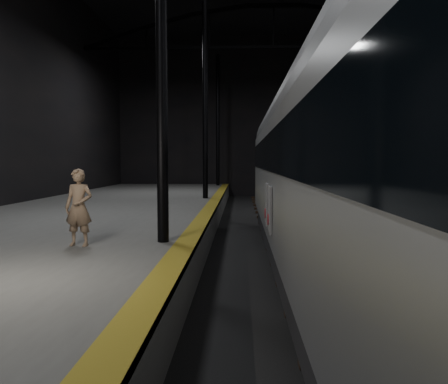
{
  "coord_description": "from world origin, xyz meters",
  "views": [
    {
      "loc": [
        -2.01,
        -13.91,
        2.85
      ],
      "look_at": [
        -2.48,
        -1.79,
        2.0
      ],
      "focal_mm": 35.0,
      "sensor_mm": 36.0,
      "label": 1
    }
  ],
  "objects": [
    {
      "name": "ground",
      "position": [
        0.0,
        0.0,
        0.0
      ],
      "size": [
        44.0,
        44.0,
        0.0
      ],
      "primitive_type": "plane",
      "color": "black",
      "rests_on": "ground"
    },
    {
      "name": "platform_left",
      "position": [
        -7.5,
        0.0,
        0.5
      ],
      "size": [
        9.0,
        43.8,
        1.0
      ],
      "primitive_type": "cube",
      "color": "#545452",
      "rests_on": "ground"
    },
    {
      "name": "tactile_strip",
      "position": [
        -3.25,
        0.0,
        1.0
      ],
      "size": [
        0.5,
        43.8,
        0.01
      ],
      "primitive_type": "cube",
      "color": "olive",
      "rests_on": "platform_left"
    },
    {
      "name": "track",
      "position": [
        0.0,
        0.0,
        0.07
      ],
      "size": [
        2.4,
        43.0,
        0.24
      ],
      "color": "#3F3328",
      "rests_on": "ground"
    },
    {
      "name": "train",
      "position": [
        -0.0,
        -3.76,
        2.81
      ],
      "size": [
        2.82,
        18.81,
        5.03
      ],
      "color": "#A4A8AC",
      "rests_on": "ground"
    },
    {
      "name": "woman",
      "position": [
        -5.55,
        -4.56,
        1.85
      ],
      "size": [
        0.66,
        0.47,
        1.69
      ],
      "primitive_type": "imported",
      "rotation": [
        0.0,
        0.0,
        -0.11
      ],
      "color": "#917359",
      "rests_on": "platform_left"
    }
  ]
}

